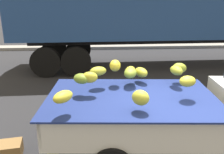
# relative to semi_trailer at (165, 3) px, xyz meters

# --- Properties ---
(curb_strip) EXTENTS (80.00, 0.80, 0.16)m
(curb_strip) POSITION_rel_semi_trailer_xyz_m (-1.29, 3.87, -2.46)
(curb_strip) COLOR gray
(curb_strip) RESTS_ON ground
(semi_trailer) EXTENTS (12.06, 2.89, 3.95)m
(semi_trailer) POSITION_rel_semi_trailer_xyz_m (0.00, 0.00, 0.00)
(semi_trailer) COLOR navy
(semi_trailer) RESTS_ON ground
(fallen_banana_bunch_near_tailgate) EXTENTS (0.34, 0.37, 0.17)m
(fallen_banana_bunch_near_tailgate) POSITION_rel_semi_trailer_xyz_m (-3.55, -6.02, -2.46)
(fallen_banana_bunch_near_tailgate) COLOR gold
(fallen_banana_bunch_near_tailgate) RESTS_ON ground
(produce_crate) EXTENTS (0.57, 0.44, 0.26)m
(produce_crate) POSITION_rel_semi_trailer_xyz_m (-4.38, -6.00, -2.41)
(produce_crate) COLOR olive
(produce_crate) RESTS_ON ground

